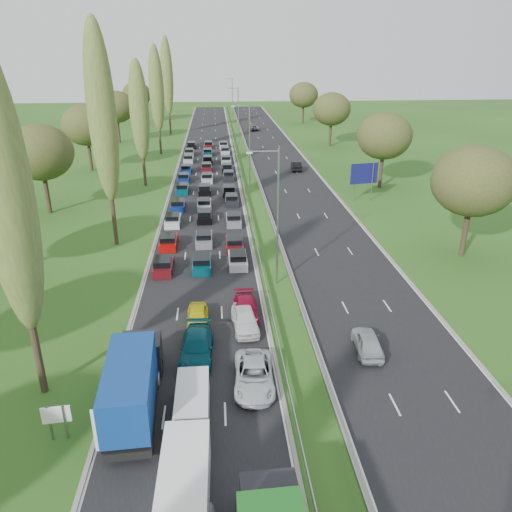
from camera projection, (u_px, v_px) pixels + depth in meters
name	position (u px, v px, depth m)	size (l,w,h in m)	color
ground	(249.00, 182.00, 78.73)	(260.00, 260.00, 0.00)	#254D18
near_carriageway	(206.00, 179.00, 80.53)	(10.50, 215.00, 0.04)	black
far_carriageway	(289.00, 177.00, 81.53)	(10.50, 215.00, 0.04)	black
central_reservation	(248.00, 175.00, 80.82)	(2.36, 215.00, 0.32)	gray
lamp_columns	(250.00, 146.00, 74.58)	(0.18, 140.18, 12.00)	gray
poplar_row	(126.00, 110.00, 61.89)	(2.80, 127.80, 22.44)	#2D2116
woodland_left	(31.00, 158.00, 57.83)	(8.00, 166.00, 11.10)	#2D2116
woodland_right	(405.00, 146.00, 64.95)	(8.00, 153.00, 11.10)	#2D2116
traffic_queue_fill	(206.00, 184.00, 75.84)	(9.03, 67.53, 0.80)	#590F14
near_car_2	(142.00, 364.00, 32.02)	(2.30, 5.00, 1.39)	white
near_car_7	(197.00, 347.00, 33.67)	(2.17, 5.34, 1.55)	#054351
near_car_8	(197.00, 317.00, 37.61)	(1.62, 4.02, 1.37)	#D4C60E
near_car_10	(254.00, 375.00, 30.84)	(2.43, 5.27, 1.47)	silver
near_car_11	(246.00, 309.00, 38.78)	(1.92, 4.72, 1.37)	maroon
near_car_12	(245.00, 319.00, 37.13)	(1.81, 4.49, 1.53)	white
far_car_0	(368.00, 342.00, 34.34)	(1.70, 4.22, 1.44)	#A2A6AB
far_car_1	(296.00, 166.00, 85.84)	(1.58, 4.53, 1.49)	black
far_car_2	(254.00, 127.00, 128.52)	(2.23, 4.83, 1.34)	gray
blue_lorry	(133.00, 383.00, 28.20)	(2.49, 8.97, 3.79)	black
white_van_front	(185.00, 476.00, 23.03)	(2.20, 5.61, 2.25)	white
white_van_rear	(193.00, 402.00, 28.19)	(1.83, 4.66, 1.87)	silver
info_sign	(57.00, 418.00, 26.35)	(1.50, 0.24, 2.10)	gray
direction_sign	(364.00, 175.00, 67.60)	(3.94, 0.87, 5.20)	gray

